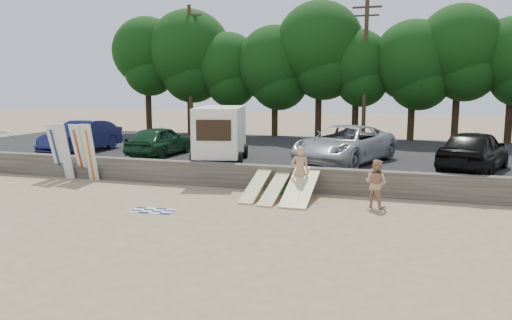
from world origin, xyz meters
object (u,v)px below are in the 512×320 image
at_px(car_3, 474,151).
at_px(box_trailer, 220,131).
at_px(car_2, 345,144).
at_px(cooler, 280,189).
at_px(beachgoer_a, 300,171).
at_px(beachgoer_b, 376,183).
at_px(car_1, 160,141).
at_px(car_0, 82,137).

bearing_deg(car_3, box_trailer, 21.21).
bearing_deg(box_trailer, car_3, -10.45).
relative_size(box_trailer, car_2, 0.70).
height_order(box_trailer, car_3, box_trailer).
relative_size(car_3, cooler, 13.50).
bearing_deg(car_2, box_trailer, -147.93).
relative_size(box_trailer, car_3, 0.85).
height_order(beachgoer_a, beachgoer_b, beachgoer_a).
bearing_deg(beachgoer_b, car_1, 1.96).
height_order(box_trailer, car_0, box_trailer).
xyz_separation_m(box_trailer, car_1, (-3.67, 0.96, -0.67)).
height_order(car_3, beachgoer_b, car_3).
bearing_deg(car_2, beachgoer_a, -85.39).
bearing_deg(car_1, cooler, 154.82).
xyz_separation_m(car_3, beachgoer_a, (-6.51, -3.59, -0.60)).
distance_m(car_0, car_2, 13.91).
height_order(car_1, beachgoer_b, car_1).
relative_size(car_0, beachgoer_a, 2.58).
xyz_separation_m(car_1, cooler, (7.29, -3.77, -1.30)).
bearing_deg(car_0, car_3, 0.71).
bearing_deg(beachgoer_b, car_2, -45.13).
bearing_deg(car_0, beachgoer_b, -15.57).
height_order(car_0, car_3, car_3).
bearing_deg(beachgoer_a, car_2, -111.42).
height_order(box_trailer, cooler, box_trailer).
xyz_separation_m(car_0, beachgoer_a, (12.78, -3.99, -0.55)).
bearing_deg(beachgoer_b, car_0, 8.64).
distance_m(box_trailer, beachgoer_b, 8.49).
distance_m(beachgoer_b, cooler, 4.00).
distance_m(car_3, beachgoer_b, 5.84).
bearing_deg(car_0, beachgoer_a, -15.43).
bearing_deg(car_1, car_3, -179.48).
height_order(box_trailer, car_1, box_trailer).
height_order(box_trailer, car_2, box_trailer).
bearing_deg(car_2, car_1, -158.88).
xyz_separation_m(box_trailer, car_2, (5.59, 1.29, -0.56)).
xyz_separation_m(box_trailer, car_0, (-8.32, 0.94, -0.60)).
distance_m(car_0, cooler, 12.59).
height_order(car_3, cooler, car_3).
relative_size(car_1, beachgoer_b, 2.61).
bearing_deg(beachgoer_b, car_3, -102.26).
distance_m(car_2, beachgoer_a, 4.52).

